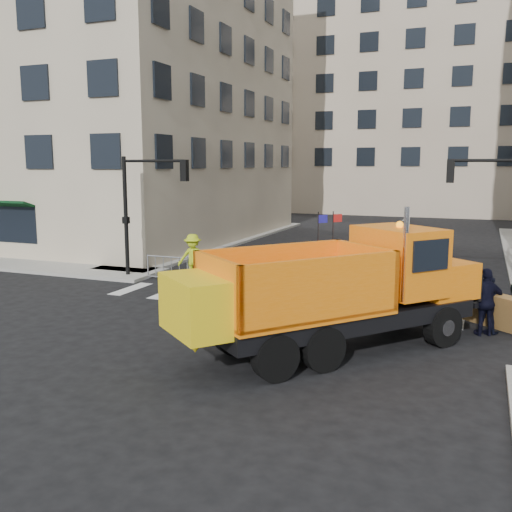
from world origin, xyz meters
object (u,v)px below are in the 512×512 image
at_px(cop_a, 430,286).
at_px(worker, 193,258).
at_px(newspaper_box, 391,273).
at_px(plow_truck, 334,288).
at_px(cop_c, 486,302).
at_px(cop_b, 486,305).

distance_m(cop_a, worker, 9.88).
height_order(worker, newspaper_box, worker).
relative_size(plow_truck, cop_a, 4.70).
xyz_separation_m(cop_a, cop_c, (1.74, -1.71, -0.00)).
bearing_deg(worker, plow_truck, -50.53).
bearing_deg(plow_truck, newspaper_box, 37.87).
xyz_separation_m(plow_truck, cop_c, (3.83, 3.14, -0.75)).
relative_size(plow_truck, cop_b, 5.53).
xyz_separation_m(worker, newspaper_box, (7.94, 2.13, -0.46)).
height_order(cop_c, newspaper_box, cop_c).
bearing_deg(cop_a, plow_truck, 53.22).
bearing_deg(cop_b, plow_truck, 51.45).
bearing_deg(worker, newspaper_box, 4.10).
xyz_separation_m(plow_truck, cop_a, (2.09, 4.84, -0.74)).
xyz_separation_m(cop_c, newspaper_box, (-3.57, 5.34, -0.32)).
bearing_deg(cop_c, newspaper_box, -82.69).
xyz_separation_m(cop_a, cop_b, (1.74, -1.39, -0.15)).
height_order(cop_a, worker, worker).
distance_m(cop_b, cop_c, 0.35).
relative_size(cop_a, cop_c, 1.00).
relative_size(worker, newspaper_box, 1.84).
bearing_deg(cop_a, worker, -22.22).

